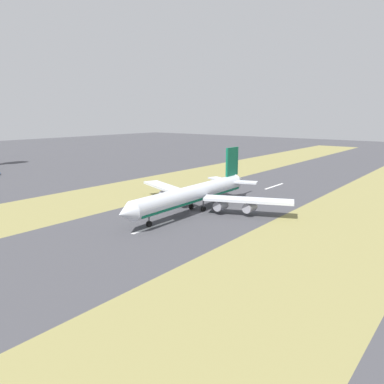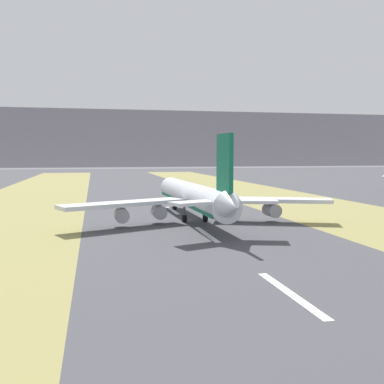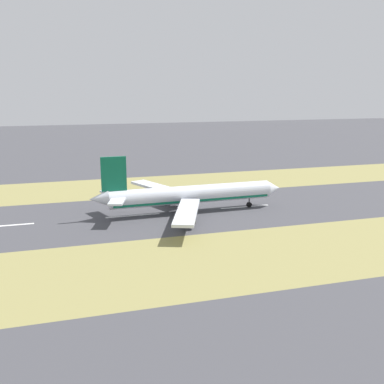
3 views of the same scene
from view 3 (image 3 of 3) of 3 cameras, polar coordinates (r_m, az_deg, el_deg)
ground_plane at (r=154.08m, az=-0.14°, el=-2.43°), size 800.00×800.00×0.00m
grass_median_west at (r=196.45m, az=-3.84°, el=0.93°), size 40.00×600.00×0.01m
grass_median_east at (r=113.76m, az=6.34°, el=-8.20°), size 40.00×600.00×0.01m
centreline_dash_near at (r=149.38m, az=-22.87°, el=-3.98°), size 1.20×18.00×0.01m
centreline_dash_mid at (r=149.88m, az=-7.51°, el=-2.98°), size 1.20×18.00×0.01m
centreline_dash_far at (r=160.67m, az=6.72°, el=-1.87°), size 1.20×18.00×0.01m
airplane_main_jet at (r=150.77m, az=-0.69°, el=-0.41°), size 64.12×67.11×20.20m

